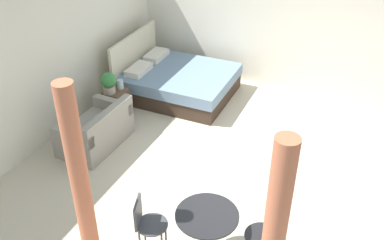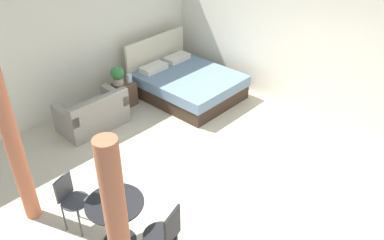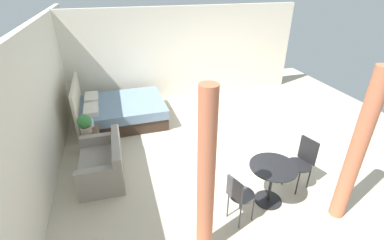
{
  "view_description": "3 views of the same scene",
  "coord_description": "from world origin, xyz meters",
  "views": [
    {
      "loc": [
        -5.42,
        -1.55,
        4.38
      ],
      "look_at": [
        -0.29,
        0.84,
        0.77
      ],
      "focal_mm": 40.98,
      "sensor_mm": 36.0,
      "label": 1
    },
    {
      "loc": [
        -3.95,
        -3.34,
        4.26
      ],
      "look_at": [
        -0.13,
        0.27,
        0.91
      ],
      "focal_mm": 36.79,
      "sensor_mm": 36.0,
      "label": 2
    },
    {
      "loc": [
        -4.94,
        2.04,
        3.37
      ],
      "look_at": [
        -0.3,
        0.69,
        0.79
      ],
      "focal_mm": 25.67,
      "sensor_mm": 36.0,
      "label": 3
    }
  ],
  "objects": [
    {
      "name": "couch",
      "position": [
        -0.58,
        2.47,
        0.27
      ],
      "size": [
        1.26,
        0.78,
        0.74
      ],
      "color": "gray",
      "rests_on": "ground"
    },
    {
      "name": "curtain_right",
      "position": [
        -2.55,
        1.17,
        1.21
      ],
      "size": [
        0.21,
        0.21,
        2.42
      ],
      "color": "#D1704C",
      "rests_on": "ground"
    },
    {
      "name": "bed",
      "position": [
        1.58,
        2.06,
        0.29
      ],
      "size": [
        1.76,
        2.12,
        1.15
      ],
      "color": "#38281E",
      "rests_on": "ground"
    },
    {
      "name": "balcony_table",
      "position": [
        -2.0,
        -0.15,
        0.51
      ],
      "size": [
        0.75,
        0.75,
        0.72
      ],
      "color": "black",
      "rests_on": "ground"
    },
    {
      "name": "vase",
      "position": [
        0.5,
        2.67,
        0.6
      ],
      "size": [
        0.11,
        0.11,
        0.17
      ],
      "color": "silver",
      "rests_on": "nightstand"
    },
    {
      "name": "cafe_chair_near_couch",
      "position": [
        -2.23,
        0.54,
        0.53
      ],
      "size": [
        0.49,
        0.49,
        0.84
      ],
      "color": "#3F3F44",
      "rests_on": "ground"
    },
    {
      "name": "nightstand",
      "position": [
        0.38,
        2.72,
        0.26
      ],
      "size": [
        0.41,
        0.36,
        0.51
      ],
      "color": "brown",
      "rests_on": "ground"
    },
    {
      "name": "ground_plane",
      "position": [
        0.0,
        0.0,
        -0.01
      ],
      "size": [
        8.6,
        9.79,
        0.02
      ],
      "primitive_type": "cube",
      "color": "beige"
    },
    {
      "name": "wall_back",
      "position": [
        0.0,
        3.39,
        1.31
      ],
      "size": [
        8.6,
        0.12,
        2.62
      ],
      "primitive_type": "cube",
      "color": "silver",
      "rests_on": "ground"
    },
    {
      "name": "potted_plant",
      "position": [
        0.28,
        2.76,
        0.73
      ],
      "size": [
        0.28,
        0.28,
        0.39
      ],
      "color": "tan",
      "rests_on": "nightstand"
    },
    {
      "name": "wall_right",
      "position": [
        2.8,
        0.0,
        1.31
      ],
      "size": [
        0.12,
        6.79,
        2.62
      ],
      "primitive_type": "cube",
      "color": "silver",
      "rests_on": "ground"
    },
    {
      "name": "cafe_chair_near_window",
      "position": [
        -1.79,
        -0.87,
        0.56
      ],
      "size": [
        0.53,
        0.53,
        0.93
      ],
      "color": "black",
      "rests_on": "ground"
    }
  ]
}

